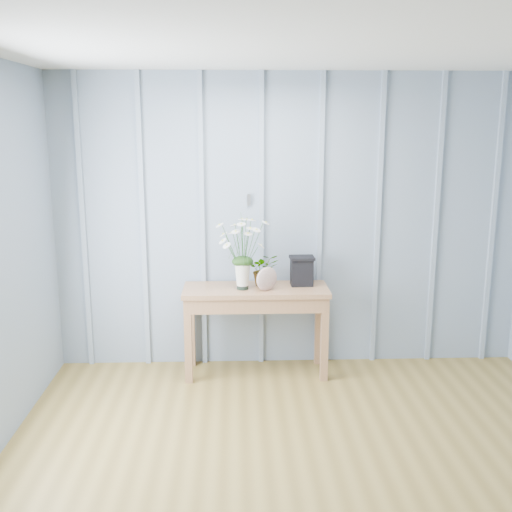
{
  "coord_description": "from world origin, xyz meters",
  "views": [
    {
      "loc": [
        -0.48,
        -2.78,
        2.08
      ],
      "look_at": [
        -0.31,
        1.94,
        1.03
      ],
      "focal_mm": 42.0,
      "sensor_mm": 36.0,
      "label": 1
    }
  ],
  "objects_px": {
    "daisy_vase": "(242,244)",
    "felt_disc_vessel": "(267,279)",
    "carved_box": "(302,271)",
    "sideboard": "(256,301)"
  },
  "relations": [
    {
      "from": "daisy_vase",
      "to": "felt_disc_vessel",
      "type": "xyz_separation_m",
      "value": [
        0.19,
        -0.05,
        -0.28
      ]
    },
    {
      "from": "daisy_vase",
      "to": "felt_disc_vessel",
      "type": "relative_size",
      "value": 3.05
    },
    {
      "from": "sideboard",
      "to": "felt_disc_vessel",
      "type": "relative_size",
      "value": 6.08
    },
    {
      "from": "daisy_vase",
      "to": "felt_disc_vessel",
      "type": "distance_m",
      "value": 0.34
    },
    {
      "from": "sideboard",
      "to": "carved_box",
      "type": "distance_m",
      "value": 0.46
    },
    {
      "from": "sideboard",
      "to": "carved_box",
      "type": "bearing_deg",
      "value": 9.19
    },
    {
      "from": "felt_disc_vessel",
      "to": "carved_box",
      "type": "xyz_separation_m",
      "value": [
        0.3,
        0.15,
        0.03
      ]
    },
    {
      "from": "felt_disc_vessel",
      "to": "carved_box",
      "type": "distance_m",
      "value": 0.34
    },
    {
      "from": "daisy_vase",
      "to": "carved_box",
      "type": "xyz_separation_m",
      "value": [
        0.5,
        0.1,
        -0.25
      ]
    },
    {
      "from": "carved_box",
      "to": "sideboard",
      "type": "bearing_deg",
      "value": -170.81
    }
  ]
}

